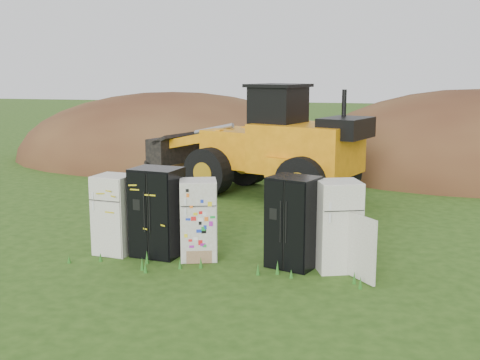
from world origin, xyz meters
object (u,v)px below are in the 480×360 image
object	(u,v)px
fridge_leftmost	(115,214)
fridge_open_door	(338,226)
wheel_loader	(254,139)
fridge_black_right	(293,222)
fridge_black_side	(157,212)
fridge_sticker	(198,220)

from	to	relation	value
fridge_leftmost	fridge_open_door	bearing A→B (deg)	6.38
fridge_leftmost	wheel_loader	size ratio (longest dim) A/B	0.24
fridge_leftmost	wheel_loader	xyz separation A→B (m)	(1.60, 6.91, 0.89)
fridge_leftmost	fridge_black_right	xyz separation A→B (m)	(3.86, -0.02, 0.06)
fridge_black_side	wheel_loader	size ratio (longest dim) A/B	0.26
fridge_black_side	fridge_sticker	distance (m)	0.93
fridge_leftmost	fridge_black_side	world-z (taller)	fridge_black_side
fridge_open_door	wheel_loader	xyz separation A→B (m)	(-3.15, 6.93, 0.85)
fridge_sticker	fridge_black_right	size ratio (longest dim) A/B	0.92
fridge_sticker	fridge_open_door	size ratio (longest dim) A/B	0.94
fridge_black_right	fridge_black_side	bearing A→B (deg)	-162.16
fridge_black_side	wheel_loader	bearing A→B (deg)	92.81
fridge_black_right	wheel_loader	distance (m)	7.33
fridge_leftmost	wheel_loader	distance (m)	7.15
fridge_black_right	fridge_open_door	xyz separation A→B (m)	(0.88, -0.00, -0.02)
fridge_sticker	fridge_black_right	bearing A→B (deg)	-19.52
fridge_sticker	fridge_open_door	world-z (taller)	fridge_open_door
fridge_sticker	wheel_loader	bearing A→B (deg)	74.01
fridge_open_door	fridge_black_right	bearing A→B (deg)	159.79
fridge_leftmost	fridge_open_door	xyz separation A→B (m)	(4.75, -0.02, 0.04)
fridge_black_side	wheel_loader	xyz separation A→B (m)	(0.65, 6.85, 0.80)
fridge_black_side	fridge_sticker	bearing A→B (deg)	6.19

